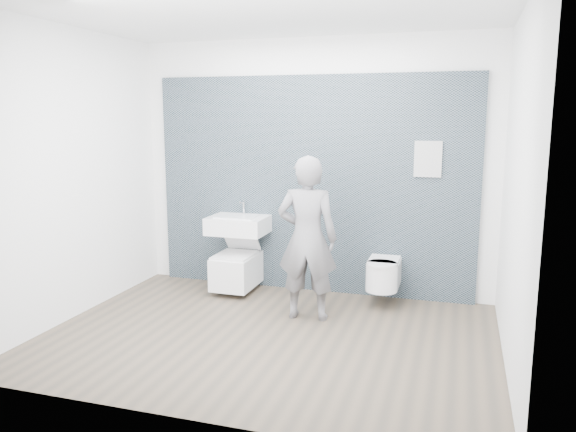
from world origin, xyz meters
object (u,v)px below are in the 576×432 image
(washbasin, at_px, (238,224))
(toilet_rounded, at_px, (383,274))
(visitor, at_px, (307,238))
(toilet_square, at_px, (237,269))

(washbasin, xyz_separation_m, toilet_rounded, (1.64, -0.04, -0.43))
(washbasin, height_order, visitor, visitor)
(toilet_square, height_order, toilet_rounded, toilet_square)
(toilet_square, bearing_deg, toilet_rounded, 0.91)
(toilet_rounded, xyz_separation_m, visitor, (-0.66, -0.60, 0.46))
(toilet_square, distance_m, toilet_rounded, 1.64)
(toilet_square, bearing_deg, visitor, -30.30)
(toilet_rounded, height_order, visitor, visitor)
(toilet_rounded, bearing_deg, visitor, -137.73)
(toilet_square, xyz_separation_m, visitor, (0.98, -0.57, 0.53))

